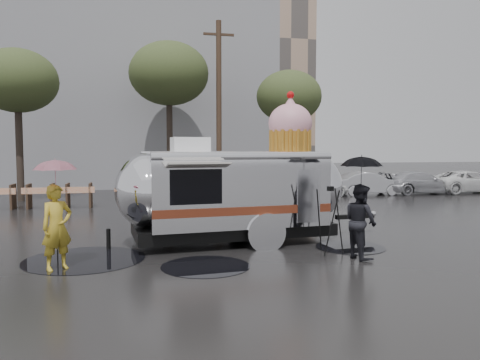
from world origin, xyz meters
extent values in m
plane|color=black|center=(0.00, 0.00, 0.00)|extent=(120.00, 120.00, 0.00)
cylinder|color=black|center=(-0.26, -0.72, 0.01)|extent=(1.86, 1.86, 0.01)
cylinder|color=black|center=(3.51, 0.39, 0.01)|extent=(1.71, 1.71, 0.01)
cylinder|color=black|center=(-2.80, 0.44, 0.01)|extent=(2.64, 2.64, 0.01)
cube|color=gray|center=(-4.00, 24.00, 6.50)|extent=(22.00, 12.00, 13.00)
cylinder|color=#473323|center=(2.50, 14.00, 4.50)|extent=(0.28, 0.28, 9.00)
cube|color=#473323|center=(2.50, 14.00, 8.30)|extent=(1.60, 0.12, 0.12)
cylinder|color=#382D26|center=(-7.00, 13.00, 2.93)|extent=(0.32, 0.32, 5.85)
ellipsoid|color=#334120|center=(-7.00, 13.00, 5.52)|extent=(3.64, 3.64, 2.86)
cylinder|color=#382D26|center=(0.00, 15.00, 3.38)|extent=(0.32, 0.32, 6.75)
ellipsoid|color=#334120|center=(0.00, 15.00, 6.38)|extent=(4.20, 4.20, 3.30)
cylinder|color=#382D26|center=(6.00, 13.00, 2.70)|extent=(0.32, 0.32, 5.40)
ellipsoid|color=#334120|center=(6.00, 13.00, 5.10)|extent=(3.36, 3.36, 2.64)
cube|color=#473323|center=(-6.60, 10.00, 0.50)|extent=(0.08, 0.80, 1.00)
cube|color=#473323|center=(-6.00, 10.00, 0.50)|extent=(0.08, 0.80, 1.00)
cube|color=#473323|center=(-5.10, 10.00, 0.50)|extent=(0.08, 0.80, 1.00)
cube|color=#E5590C|center=(-5.55, 9.62, 0.75)|extent=(1.30, 0.04, 0.25)
cube|color=#473323|center=(-4.50, 10.00, 0.50)|extent=(0.08, 0.80, 1.00)
cube|color=#473323|center=(-3.60, 10.00, 0.50)|extent=(0.08, 0.80, 1.00)
cube|color=#E5590C|center=(-4.05, 9.62, 0.75)|extent=(1.30, 0.04, 0.25)
imported|color=silver|center=(7.00, 12.00, 0.70)|extent=(4.00, 1.80, 1.40)
imported|color=#B2B2B7|center=(10.00, 12.00, 0.70)|extent=(4.00, 1.80, 1.40)
imported|color=#B2B2B7|center=(13.00, 12.00, 0.72)|extent=(4.20, 1.80, 1.44)
imported|color=silver|center=(16.00, 12.00, 0.75)|extent=(4.40, 1.90, 1.50)
cube|color=silver|center=(0.79, 1.69, 1.42)|extent=(4.67, 2.75, 1.83)
ellipsoid|color=silver|center=(3.01, 1.90, 1.42)|extent=(1.74, 2.47, 1.83)
ellipsoid|color=silver|center=(-1.44, 1.48, 1.42)|extent=(1.74, 2.47, 1.83)
cube|color=black|center=(0.79, 1.69, 0.36)|extent=(5.25, 2.50, 0.30)
cylinder|color=black|center=(1.39, 0.70, 0.36)|extent=(0.73, 0.29, 0.71)
cylinder|color=black|center=(1.20, 2.78, 0.36)|extent=(0.73, 0.29, 0.71)
cylinder|color=silver|center=(1.41, 0.55, 0.41)|extent=(0.98, 0.19, 0.98)
cube|color=black|center=(4.43, 2.03, 0.51)|extent=(1.23, 0.24, 0.12)
sphere|color=silver|center=(5.04, 2.09, 0.56)|extent=(0.18, 0.18, 0.16)
cylinder|color=black|center=(-2.35, 1.39, 0.25)|extent=(0.11, 0.11, 0.51)
cube|color=#5F2514|center=(0.90, 0.53, 0.97)|extent=(4.45, 0.45, 0.20)
cube|color=#5F2514|center=(0.68, 2.85, 0.97)|extent=(4.45, 0.45, 0.20)
cube|color=black|center=(-0.31, 0.40, 1.57)|extent=(1.22, 0.14, 0.81)
cube|color=#A29D96|center=(-0.29, 0.16, 2.08)|extent=(1.46, 0.64, 0.15)
cube|color=silver|center=(2.52, 0.67, 1.27)|extent=(0.61, 0.09, 1.32)
cube|color=white|center=(-0.32, 1.58, 2.54)|extent=(0.97, 0.74, 0.39)
cylinder|color=gold|center=(2.41, 1.84, 2.64)|extent=(1.15, 1.15, 0.61)
ellipsoid|color=#EFA9B5|center=(2.41, 1.84, 3.13)|extent=(1.28, 1.28, 1.06)
cone|color=#EFA9B5|center=(2.41, 1.84, 3.66)|extent=(0.55, 0.55, 0.41)
sphere|color=red|center=(2.41, 1.84, 3.88)|extent=(0.22, 0.22, 0.20)
imported|color=gold|center=(-3.23, -0.34, 0.87)|extent=(0.75, 0.70, 1.74)
imported|color=pink|center=(-3.23, -0.34, 1.91)|extent=(1.05, 1.05, 0.71)
cylinder|color=black|center=(-3.23, -0.34, 0.83)|extent=(0.02, 0.02, 1.65)
imported|color=black|center=(3.21, -0.74, 0.84)|extent=(0.57, 0.86, 1.67)
imported|color=black|center=(3.21, -0.74, 1.93)|extent=(1.12, 1.12, 0.76)
cylinder|color=black|center=(3.21, -0.74, 0.83)|extent=(0.02, 0.02, 1.65)
cylinder|color=black|center=(3.00, -0.06, 0.75)|extent=(0.12, 0.34, 1.52)
cylinder|color=black|center=(2.55, 0.06, 0.75)|extent=(0.25, 0.26, 1.52)
cylinder|color=black|center=(2.68, -0.39, 0.75)|extent=(0.34, 0.11, 1.52)
cube|color=black|center=(2.75, -0.13, 1.52)|extent=(0.15, 0.14, 0.11)
camera|label=1|loc=(-1.57, -10.25, 2.48)|focal=35.00mm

